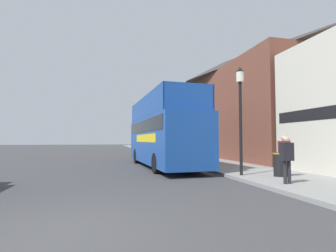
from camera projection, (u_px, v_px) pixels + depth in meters
name	position (u px, v px, depth m)	size (l,w,h in m)	color
ground_plane	(97.00, 157.00, 24.94)	(144.00, 144.00, 0.00)	#3D3D3F
sidewalk	(185.00, 157.00, 23.88)	(3.84, 108.00, 0.14)	gray
brick_terrace_rear	(226.00, 108.00, 27.02)	(6.00, 23.70, 9.82)	brown
tour_bus	(162.00, 136.00, 16.15)	(2.94, 10.00, 4.24)	#19479E
parked_car_ahead_of_bus	(150.00, 151.00, 24.30)	(1.90, 4.18, 1.43)	black
pedestrian_second	(287.00, 155.00, 9.09)	(0.43, 0.24, 1.64)	#232328
pedestrian_third	(284.00, 152.00, 10.82)	(0.44, 0.24, 1.70)	#232328
lamp_post_nearest	(240.00, 100.00, 11.44)	(0.35, 0.35, 4.73)	black
lamp_post_second	(184.00, 113.00, 19.39)	(0.35, 0.35, 5.12)	black
lamp_post_third	(161.00, 126.00, 27.31)	(0.35, 0.35, 4.34)	black
litter_bin	(279.00, 164.00, 10.88)	(0.48, 0.48, 0.99)	black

